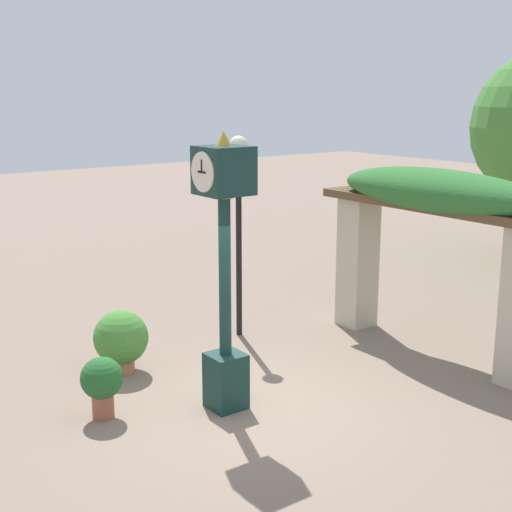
{
  "coord_description": "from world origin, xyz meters",
  "views": [
    {
      "loc": [
        7.23,
        -5.25,
        4.17
      ],
      "look_at": [
        -0.19,
        0.2,
        2.03
      ],
      "focal_mm": 50.0,
      "sensor_mm": 36.0,
      "label": 1
    }
  ],
  "objects": [
    {
      "name": "pergola",
      "position": [
        0.0,
        3.57,
        2.2
      ],
      "size": [
        4.54,
        1.15,
        2.99
      ],
      "color": "#BCB299",
      "rests_on": "ground"
    },
    {
      "name": "potted_plant_near_left",
      "position": [
        -2.15,
        -0.88,
        0.53
      ],
      "size": [
        0.83,
        0.83,
        0.97
      ],
      "color": "#B26B4C",
      "rests_on": "ground"
    },
    {
      "name": "ground_plane",
      "position": [
        0.0,
        0.0,
        0.0
      ],
      "size": [
        60.0,
        60.0,
        0.0
      ],
      "primitive_type": "plane",
      "color": "#7F6B5B"
    },
    {
      "name": "potted_plant_near_right",
      "position": [
        -0.89,
        -1.77,
        0.49
      ],
      "size": [
        0.55,
        0.55,
        0.82
      ],
      "color": "#9E563D",
      "rests_on": "ground"
    },
    {
      "name": "pedestal_clock",
      "position": [
        -0.19,
        -0.3,
        2.05
      ],
      "size": [
        0.61,
        0.66,
        3.69
      ],
      "color": "#14332D",
      "rests_on": "ground"
    },
    {
      "name": "lamp_post",
      "position": [
        -2.5,
        1.53,
        2.41
      ],
      "size": [
        0.31,
        0.31,
        3.45
      ],
      "color": "black",
      "rests_on": "ground"
    }
  ]
}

